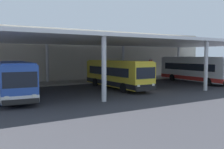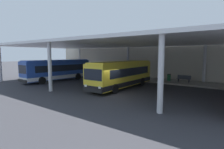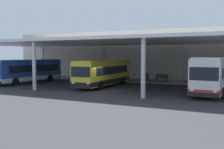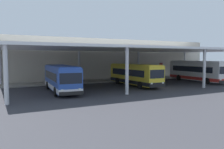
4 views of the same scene
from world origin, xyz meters
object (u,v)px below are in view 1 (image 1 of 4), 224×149
(bench_waiting, at_px, (117,76))
(banner_sign, at_px, (150,67))
(bus_second_bay, at_px, (117,74))
(trash_bin, at_px, (106,76))
(bus_nearest_bay, at_px, (14,79))
(bus_middle_bay, at_px, (195,69))

(bench_waiting, xyz_separation_m, banner_sign, (5.77, -0.88, 1.32))
(bus_second_bay, bearing_deg, trash_bin, 68.94)
(bus_nearest_bay, xyz_separation_m, bus_second_bay, (11.13, 0.86, 0.00))
(bench_waiting, xyz_separation_m, trash_bin, (-2.02, -0.24, 0.01))
(bus_middle_bay, distance_m, banner_sign, 7.57)
(bus_middle_bay, distance_m, bench_waiting, 11.21)
(bus_middle_bay, bearing_deg, banner_sign, 103.18)
(bench_waiting, distance_m, trash_bin, 2.03)
(trash_bin, bearing_deg, bus_nearest_bay, -148.55)
(trash_bin, bearing_deg, bus_middle_bay, -40.08)
(bus_second_bay, relative_size, bench_waiting, 5.86)
(bench_waiting, relative_size, trash_bin, 1.84)
(bus_second_bay, height_order, bench_waiting, bus_second_bay)
(bus_nearest_bay, bearing_deg, bench_waiting, 28.80)
(bus_second_bay, xyz_separation_m, banner_sign, (10.79, 7.14, 0.32))
(bus_second_bay, relative_size, trash_bin, 10.76)
(bus_nearest_bay, bearing_deg, bus_middle_bay, 1.53)
(bus_nearest_bay, xyz_separation_m, trash_bin, (14.13, 8.64, -0.98))
(bus_nearest_bay, xyz_separation_m, banner_sign, (21.92, 8.00, 0.32))
(bus_nearest_bay, relative_size, trash_bin, 10.90)
(bus_second_bay, height_order, bus_middle_bay, bus_middle_bay)
(bus_nearest_bay, bearing_deg, trash_bin, 31.45)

